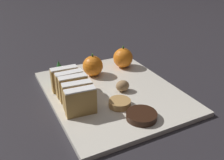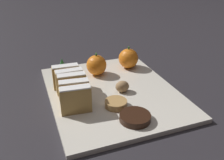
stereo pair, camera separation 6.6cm
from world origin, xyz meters
The scene contains 13 objects.
ground_plane centered at (0.00, 0.00, 0.00)m, with size 6.00×6.00×0.00m, color #28262B.
serving_platter centered at (0.00, 0.00, 0.01)m, with size 0.33×0.40×0.01m.
stollen_slice_front centered at (-0.11, -0.07, 0.04)m, with size 0.07×0.03×0.07m.
stollen_slice_second centered at (-0.11, -0.04, 0.04)m, with size 0.07×0.03×0.07m.
stollen_slice_third centered at (-0.11, 0.00, 0.04)m, with size 0.07×0.03×0.07m.
stollen_slice_fourth centered at (-0.11, 0.03, 0.04)m, with size 0.07×0.02×0.07m.
stollen_slice_fifth centered at (-0.11, 0.06, 0.04)m, with size 0.07×0.03×0.07m.
orange_near centered at (0.10, 0.12, 0.04)m, with size 0.06×0.06×0.07m.
orange_far centered at (-0.01, 0.11, 0.04)m, with size 0.06×0.06×0.07m.
walnut centered at (0.02, -0.02, 0.03)m, with size 0.04×0.03×0.03m.
chocolate_cookie centered at (0.00, -0.15, 0.02)m, with size 0.07×0.07×0.01m.
gingerbread_cookie centered at (-0.02, -0.08, 0.02)m, with size 0.05×0.05×0.02m.
evergreen_sprig centered at (-0.11, 0.11, 0.05)m, with size 0.05×0.05×0.07m.
Camera 2 is at (-0.20, -0.55, 0.34)m, focal length 40.00 mm.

